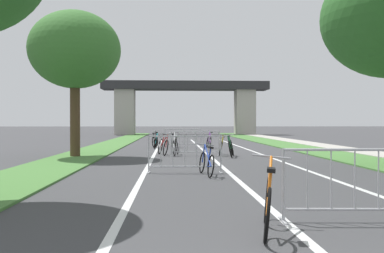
{
  "coord_description": "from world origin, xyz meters",
  "views": [
    {
      "loc": [
        -1.63,
        -1.52,
        1.42
      ],
      "look_at": [
        -0.76,
        16.32,
        1.25
      ],
      "focal_mm": 40.13,
      "sensor_mm": 36.0,
      "label": 1
    }
  ],
  "objects_px": {
    "crowd_barrier_third": "(195,144)",
    "bicycle_blue_3": "(207,162)",
    "bicycle_white_7": "(175,141)",
    "bicycle_green_0": "(231,148)",
    "bicycle_orange_4": "(268,204)",
    "crowd_barrier_fourth": "(183,138)",
    "crowd_barrier_second": "(185,155)",
    "bicycle_yellow_9": "(221,147)",
    "bicycle_red_8": "(163,146)",
    "bicycle_silver_1": "(175,146)",
    "tree_left_pine_near": "(75,50)",
    "bicycle_black_6": "(155,141)",
    "bicycle_purple_2": "(209,141)",
    "bicycle_teal_5": "(156,142)",
    "crowd_barrier_nearest": "(355,186)"
  },
  "relations": [
    {
      "from": "bicycle_green_0",
      "to": "bicycle_yellow_9",
      "type": "bearing_deg",
      "value": -59.81
    },
    {
      "from": "crowd_barrier_nearest",
      "to": "bicycle_white_7",
      "type": "xyz_separation_m",
      "value": [
        -2.4,
        18.53,
        -0.15
      ]
    },
    {
      "from": "bicycle_red_8",
      "to": "tree_left_pine_near",
      "type": "bearing_deg",
      "value": 2.63
    },
    {
      "from": "crowd_barrier_third",
      "to": "bicycle_white_7",
      "type": "height_order",
      "value": "crowd_barrier_third"
    },
    {
      "from": "bicycle_teal_5",
      "to": "bicycle_white_7",
      "type": "relative_size",
      "value": 1.0
    },
    {
      "from": "bicycle_orange_4",
      "to": "crowd_barrier_fourth",
      "type": "bearing_deg",
      "value": 104.37
    },
    {
      "from": "crowd_barrier_fourth",
      "to": "bicycle_red_8",
      "type": "xyz_separation_m",
      "value": [
        -1.01,
        -5.43,
        -0.13
      ]
    },
    {
      "from": "crowd_barrier_third",
      "to": "bicycle_orange_4",
      "type": "height_order",
      "value": "crowd_barrier_third"
    },
    {
      "from": "crowd_barrier_third",
      "to": "bicycle_black_6",
      "type": "distance_m",
      "value": 6.87
    },
    {
      "from": "bicycle_blue_3",
      "to": "bicycle_white_7",
      "type": "relative_size",
      "value": 1.01
    },
    {
      "from": "bicycle_purple_2",
      "to": "bicycle_white_7",
      "type": "xyz_separation_m",
      "value": [
        -1.87,
        1.05,
        -0.0
      ]
    },
    {
      "from": "crowd_barrier_nearest",
      "to": "bicycle_red_8",
      "type": "relative_size",
      "value": 1.23
    },
    {
      "from": "crowd_barrier_fourth",
      "to": "bicycle_silver_1",
      "type": "bearing_deg",
      "value": -95.07
    },
    {
      "from": "bicycle_silver_1",
      "to": "bicycle_red_8",
      "type": "relative_size",
      "value": 0.98
    },
    {
      "from": "tree_left_pine_near",
      "to": "bicycle_blue_3",
      "type": "height_order",
      "value": "tree_left_pine_near"
    },
    {
      "from": "bicycle_green_0",
      "to": "bicycle_blue_3",
      "type": "height_order",
      "value": "bicycle_green_0"
    },
    {
      "from": "bicycle_black_6",
      "to": "bicycle_white_7",
      "type": "distance_m",
      "value": 1.14
    },
    {
      "from": "bicycle_purple_2",
      "to": "bicycle_blue_3",
      "type": "height_order",
      "value": "bicycle_purple_2"
    },
    {
      "from": "crowd_barrier_fourth",
      "to": "bicycle_white_7",
      "type": "distance_m",
      "value": 0.66
    },
    {
      "from": "crowd_barrier_second",
      "to": "bicycle_yellow_9",
      "type": "bearing_deg",
      "value": 74.56
    },
    {
      "from": "crowd_barrier_second",
      "to": "bicycle_teal_5",
      "type": "xyz_separation_m",
      "value": [
        -1.22,
        11.51,
        -0.17
      ]
    },
    {
      "from": "bicycle_orange_4",
      "to": "bicycle_yellow_9",
      "type": "bearing_deg",
      "value": 98.54
    },
    {
      "from": "tree_left_pine_near",
      "to": "bicycle_yellow_9",
      "type": "height_order",
      "value": "tree_left_pine_near"
    },
    {
      "from": "tree_left_pine_near",
      "to": "bicycle_purple_2",
      "type": "bearing_deg",
      "value": 44.58
    },
    {
      "from": "bicycle_yellow_9",
      "to": "bicycle_black_6",
      "type": "bearing_deg",
      "value": -54.87
    },
    {
      "from": "crowd_barrier_nearest",
      "to": "crowd_barrier_third",
      "type": "xyz_separation_m",
      "value": [
        -1.59,
        12.05,
        0.0
      ]
    },
    {
      "from": "tree_left_pine_near",
      "to": "bicycle_white_7",
      "type": "height_order",
      "value": "tree_left_pine_near"
    },
    {
      "from": "bicycle_purple_2",
      "to": "bicycle_red_8",
      "type": "relative_size",
      "value": 0.97
    },
    {
      "from": "bicycle_teal_5",
      "to": "bicycle_yellow_9",
      "type": "bearing_deg",
      "value": -56.83
    },
    {
      "from": "bicycle_white_7",
      "to": "bicycle_silver_1",
      "type": "bearing_deg",
      "value": 96.96
    },
    {
      "from": "bicycle_teal_5",
      "to": "bicycle_red_8",
      "type": "relative_size",
      "value": 0.95
    },
    {
      "from": "crowd_barrier_third",
      "to": "crowd_barrier_fourth",
      "type": "relative_size",
      "value": 1.0
    },
    {
      "from": "bicycle_silver_1",
      "to": "bicycle_black_6",
      "type": "xyz_separation_m",
      "value": [
        -1.1,
        6.11,
        -0.03
      ]
    },
    {
      "from": "crowd_barrier_third",
      "to": "bicycle_blue_3",
      "type": "relative_size",
      "value": 1.27
    },
    {
      "from": "bicycle_black_6",
      "to": "bicycle_white_7",
      "type": "xyz_separation_m",
      "value": [
        1.14,
        -0.11,
        0.01
      ]
    },
    {
      "from": "bicycle_green_0",
      "to": "bicycle_blue_3",
      "type": "bearing_deg",
      "value": 87.87
    },
    {
      "from": "crowd_barrier_third",
      "to": "crowd_barrier_fourth",
      "type": "bearing_deg",
      "value": 93.35
    },
    {
      "from": "tree_left_pine_near",
      "to": "bicycle_white_7",
      "type": "relative_size",
      "value": 3.63
    },
    {
      "from": "bicycle_blue_3",
      "to": "bicycle_silver_1",
      "type": "bearing_deg",
      "value": 88.33
    },
    {
      "from": "bicycle_silver_1",
      "to": "bicycle_black_6",
      "type": "relative_size",
      "value": 1.06
    },
    {
      "from": "bicycle_green_0",
      "to": "crowd_barrier_second",
      "type": "bearing_deg",
      "value": 81.19
    },
    {
      "from": "crowd_barrier_second",
      "to": "bicycle_orange_4",
      "type": "relative_size",
      "value": 1.27
    },
    {
      "from": "crowd_barrier_nearest",
      "to": "bicycle_silver_1",
      "type": "bearing_deg",
      "value": 101.0
    },
    {
      "from": "tree_left_pine_near",
      "to": "bicycle_purple_2",
      "type": "height_order",
      "value": "tree_left_pine_near"
    },
    {
      "from": "bicycle_white_7",
      "to": "bicycle_red_8",
      "type": "xyz_separation_m",
      "value": [
        -0.56,
        -5.88,
        0.02
      ]
    },
    {
      "from": "crowd_barrier_nearest",
      "to": "bicycle_green_0",
      "type": "xyz_separation_m",
      "value": [
        -0.15,
        11.59,
        -0.14
      ]
    },
    {
      "from": "crowd_barrier_fourth",
      "to": "bicycle_silver_1",
      "type": "xyz_separation_m",
      "value": [
        -0.49,
        -5.55,
        -0.12
      ]
    },
    {
      "from": "bicycle_green_0",
      "to": "bicycle_yellow_9",
      "type": "xyz_separation_m",
      "value": [
        -0.3,
        0.89,
        -0.03
      ]
    },
    {
      "from": "crowd_barrier_second",
      "to": "bicycle_blue_3",
      "type": "xyz_separation_m",
      "value": [
        0.56,
        -0.6,
        -0.17
      ]
    },
    {
      "from": "crowd_barrier_fourth",
      "to": "bicycle_yellow_9",
      "type": "xyz_separation_m",
      "value": [
        1.5,
        -5.6,
        -0.16
      ]
    }
  ]
}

